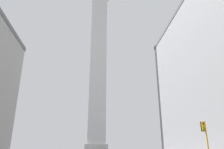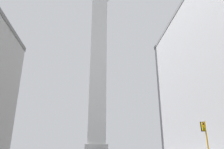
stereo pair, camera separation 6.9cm
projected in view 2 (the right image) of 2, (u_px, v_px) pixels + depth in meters
The scene contains 2 objects.
obelisk at pixel (98, 63), 82.02m from camera, with size 7.43×7.43×69.33m.
traffic_light_mid_right at pixel (206, 136), 29.73m from camera, with size 0.76×0.52×5.69m.
Camera 2 is at (-1.19, -1.96, 1.43)m, focal length 35.00 mm.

